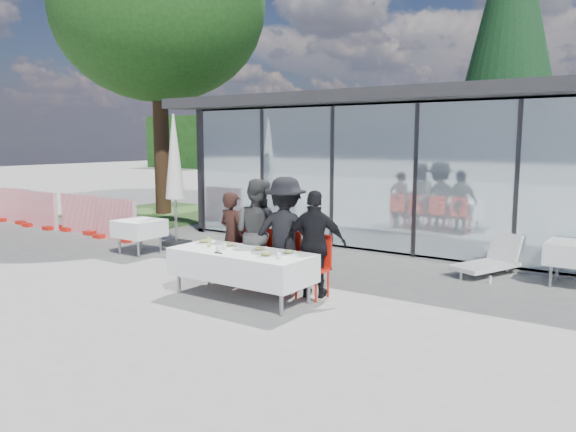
% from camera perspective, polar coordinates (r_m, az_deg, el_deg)
% --- Properties ---
extents(ground, '(90.00, 90.00, 0.00)m').
position_cam_1_polar(ground, '(8.95, -3.63, -8.02)').
color(ground, gray).
rests_on(ground, ground).
extents(pavilion, '(14.80, 8.80, 3.44)m').
position_cam_1_polar(pavilion, '(15.28, 22.23, 6.14)').
color(pavilion, gray).
rests_on(pavilion, ground).
extents(treeline, '(62.50, 2.00, 4.40)m').
position_cam_1_polar(treeline, '(35.51, 23.01, 6.81)').
color(treeline, '#123410').
rests_on(treeline, ground).
extents(dining_table, '(2.26, 0.96, 0.75)m').
position_cam_1_polar(dining_table, '(8.64, -4.76, -4.93)').
color(dining_table, white).
rests_on(dining_table, ground).
extents(diner_a, '(0.65, 0.65, 1.56)m').
position_cam_1_polar(diner_a, '(9.66, -5.68, -2.12)').
color(diner_a, black).
rests_on(diner_a, ground).
extents(diner_chair_a, '(0.44, 0.44, 0.97)m').
position_cam_1_polar(diner_chair_a, '(9.71, -5.63, -3.52)').
color(diner_chair_a, red).
rests_on(diner_chair_a, ground).
extents(diner_b, '(0.93, 0.93, 1.80)m').
position_cam_1_polar(diner_b, '(9.29, -3.09, -1.72)').
color(diner_b, '#444444').
rests_on(diner_b, ground).
extents(diner_chair_b, '(0.44, 0.44, 0.97)m').
position_cam_1_polar(diner_chair_b, '(9.37, -3.04, -3.91)').
color(diner_chair_b, red).
rests_on(diner_chair_b, ground).
extents(diner_c, '(1.47, 1.47, 1.85)m').
position_cam_1_polar(diner_c, '(8.96, -0.27, -1.91)').
color(diner_c, black).
rests_on(diner_c, ground).
extents(diner_chair_c, '(0.44, 0.44, 0.97)m').
position_cam_1_polar(diner_chair_c, '(9.04, -0.23, -4.33)').
color(diner_chair_c, red).
rests_on(diner_chair_c, ground).
extents(diner_d, '(1.25, 1.25, 1.67)m').
position_cam_1_polar(diner_d, '(8.67, 2.78, -2.87)').
color(diner_d, black).
rests_on(diner_d, ground).
extents(diner_chair_d, '(0.44, 0.44, 0.97)m').
position_cam_1_polar(diner_chair_d, '(8.74, 2.80, -4.77)').
color(diner_chair_d, red).
rests_on(diner_chair_d, ground).
extents(plate_a, '(0.26, 0.26, 0.07)m').
position_cam_1_polar(plate_a, '(9.27, -8.53, -2.61)').
color(plate_a, white).
rests_on(plate_a, dining_table).
extents(plate_b, '(0.26, 0.26, 0.07)m').
position_cam_1_polar(plate_b, '(8.92, -5.96, -2.98)').
color(plate_b, white).
rests_on(plate_b, dining_table).
extents(plate_c, '(0.26, 0.26, 0.07)m').
position_cam_1_polar(plate_c, '(8.57, -2.91, -3.39)').
color(plate_c, white).
rests_on(plate_c, dining_table).
extents(plate_d, '(0.26, 0.26, 0.07)m').
position_cam_1_polar(plate_d, '(8.30, 0.12, -3.75)').
color(plate_d, white).
rests_on(plate_d, dining_table).
extents(plate_extra, '(0.26, 0.26, 0.07)m').
position_cam_1_polar(plate_extra, '(8.15, -2.23, -3.97)').
color(plate_extra, white).
rests_on(plate_extra, dining_table).
extents(juice_bottle, '(0.06, 0.06, 0.16)m').
position_cam_1_polar(juice_bottle, '(8.95, -8.00, -2.63)').
color(juice_bottle, '#8DC251').
rests_on(juice_bottle, dining_table).
extents(drinking_glasses, '(1.15, 0.31, 0.10)m').
position_cam_1_polar(drinking_glasses, '(8.41, -4.94, -3.46)').
color(drinking_glasses, silver).
rests_on(drinking_glasses, dining_table).
extents(folded_eyeglasses, '(0.14, 0.03, 0.01)m').
position_cam_1_polar(folded_eyeglasses, '(8.45, -7.06, -3.73)').
color(folded_eyeglasses, black).
rests_on(folded_eyeglasses, dining_table).
extents(spare_table_left, '(0.86, 0.86, 0.74)m').
position_cam_1_polar(spare_table_left, '(12.35, -14.85, -1.23)').
color(spare_table_left, white).
rests_on(spare_table_left, ground).
extents(spare_table_right, '(0.86, 0.86, 0.74)m').
position_cam_1_polar(spare_table_right, '(10.47, 27.12, -3.42)').
color(spare_table_right, white).
rests_on(spare_table_right, ground).
extents(market_umbrella, '(0.50, 0.50, 3.00)m').
position_cam_1_polar(market_umbrella, '(12.97, -11.47, 5.22)').
color(market_umbrella, black).
rests_on(market_umbrella, ground).
extents(construction_barriers, '(11.00, 0.60, 1.00)m').
position_cam_1_polar(construction_barriers, '(18.37, -26.24, 0.75)').
color(construction_barriers, red).
rests_on(construction_barriers, ground).
extents(lounger, '(1.06, 1.46, 0.72)m').
position_cam_1_polar(lounger, '(10.85, 19.92, -4.26)').
color(lounger, white).
rests_on(lounger, ground).
extents(deciduous_tree, '(7.04, 6.40, 9.38)m').
position_cam_1_polar(deciduous_tree, '(19.26, -13.12, 19.73)').
color(deciduous_tree, '#382316').
rests_on(deciduous_tree, ground).
extents(conifer_tree, '(4.00, 4.00, 10.50)m').
position_cam_1_polar(conifer_tree, '(20.63, 21.65, 17.18)').
color(conifer_tree, '#382316').
rests_on(conifer_tree, ground).
extents(grass_patch, '(5.00, 5.00, 0.02)m').
position_cam_1_polar(grass_patch, '(18.98, -12.52, 0.27)').
color(grass_patch, '#385926').
rests_on(grass_patch, ground).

